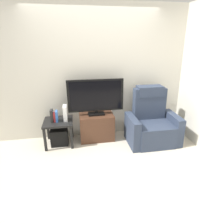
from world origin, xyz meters
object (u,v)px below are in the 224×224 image
at_px(subwoofer_box, 60,136).
at_px(book_leftmost, 52,116).
at_px(book_middle, 55,117).
at_px(book_rightmost, 57,116).
at_px(game_console, 65,113).
at_px(television, 96,96).
at_px(recliner_armchair, 152,123).
at_px(side_table, 58,125).
at_px(tv_stand, 97,127).

relative_size(subwoofer_box, book_leftmost, 1.36).
distance_m(book_middle, book_rightmost, 0.04).
height_order(book_rightmost, game_console, game_console).
distance_m(subwoofer_box, book_middle, 0.42).
bearing_deg(television, book_middle, -172.38).
distance_m(recliner_armchair, book_middle, 1.88).
xyz_separation_m(side_table, book_rightmost, (-0.01, -0.02, 0.18)).
height_order(book_leftmost, book_rightmost, book_leftmost).
bearing_deg(side_table, book_middle, -157.22).
distance_m(recliner_armchair, game_console, 1.70).
xyz_separation_m(book_leftmost, book_rightmost, (0.09, 0.00, -0.02)).
bearing_deg(television, book_leftmost, -172.85).
relative_size(television, side_table, 2.01).
bearing_deg(side_table, tv_stand, 5.13).
xyz_separation_m(subwoofer_box, book_leftmost, (-0.10, -0.02, 0.44)).
distance_m(recliner_armchair, subwoofer_box, 1.83).
xyz_separation_m(side_table, subwoofer_box, (0.00, 0.00, -0.24)).
relative_size(side_table, book_rightmost, 2.60).
xyz_separation_m(subwoofer_box, book_middle, (-0.05, -0.02, 0.41)).
distance_m(side_table, subwoofer_box, 0.24).
distance_m(television, subwoofer_box, 1.05).
bearing_deg(side_table, game_console, 3.95).
height_order(tv_stand, television, television).
relative_size(tv_stand, book_leftmost, 2.84).
bearing_deg(book_rightmost, television, 7.97).
xyz_separation_m(tv_stand, television, (0.00, 0.02, 0.64)).
bearing_deg(book_leftmost, game_console, 6.98).
bearing_deg(recliner_armchair, television, 164.53).
height_order(recliner_armchair, book_leftmost, recliner_armchair).
height_order(tv_stand, side_table, tv_stand).
relative_size(television, game_console, 3.72).
bearing_deg(book_middle, subwoofer_box, 22.78).
relative_size(subwoofer_box, book_middle, 1.80).
bearing_deg(side_table, recliner_armchair, -6.70).
height_order(television, book_rightmost, television).
relative_size(tv_stand, book_middle, 3.75).
height_order(tv_stand, book_rightmost, book_rightmost).
bearing_deg(book_middle, book_rightmost, 0.00).
height_order(television, game_console, television).
bearing_deg(book_middle, book_leftmost, 180.00).
bearing_deg(subwoofer_box, book_rightmost, -122.43).
bearing_deg(television, subwoofer_box, -173.41).
bearing_deg(subwoofer_box, book_middle, -157.22).
height_order(book_middle, game_console, game_console).
distance_m(television, book_rightmost, 0.83).
relative_size(recliner_armchair, book_leftmost, 4.54).
xyz_separation_m(subwoofer_box, game_console, (0.15, 0.01, 0.47)).
bearing_deg(subwoofer_box, television, 6.59).
distance_m(tv_stand, subwoofer_box, 0.75).
distance_m(book_rightmost, game_console, 0.17).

